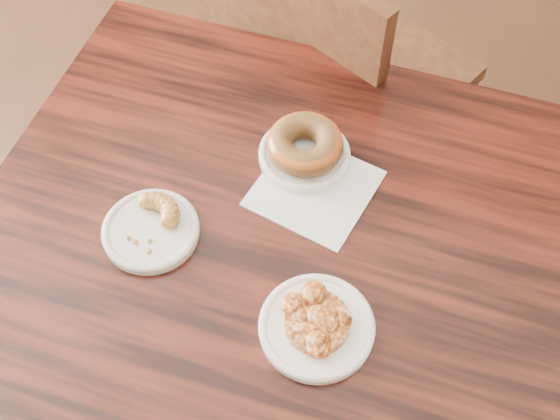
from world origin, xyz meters
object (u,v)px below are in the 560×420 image
at_px(apple_fritter, 317,321).
at_px(cruller_fragment, 149,224).
at_px(cafe_table, 265,361).
at_px(glazed_donut, 305,144).
at_px(chair_far, 345,75).

relative_size(apple_fritter, cruller_fragment, 1.30).
height_order(cafe_table, apple_fritter, apple_fritter).
bearing_deg(apple_fritter, glazed_donut, 115.47).
bearing_deg(glazed_donut, chair_far, 99.95).
height_order(glazed_donut, cruller_fragment, glazed_donut).
bearing_deg(cafe_table, cruller_fragment, -178.93).
relative_size(glazed_donut, cruller_fragment, 1.26).
relative_size(chair_far, apple_fritter, 7.28).
distance_m(glazed_donut, cruller_fragment, 0.27).
height_order(chair_far, glazed_donut, chair_far).
bearing_deg(cruller_fragment, apple_fritter, -9.30).
bearing_deg(cafe_table, glazed_donut, 89.32).
bearing_deg(cafe_table, apple_fritter, -34.23).
xyz_separation_m(glazed_donut, cruller_fragment, (-0.15, -0.22, -0.01)).
relative_size(chair_far, glazed_donut, 7.51).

